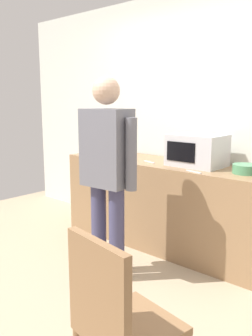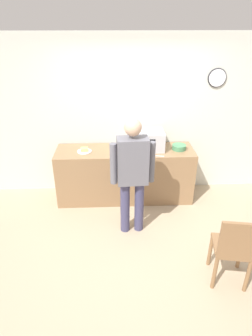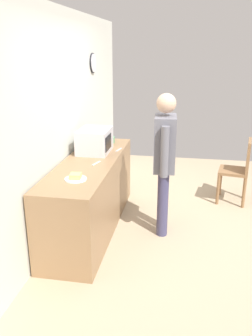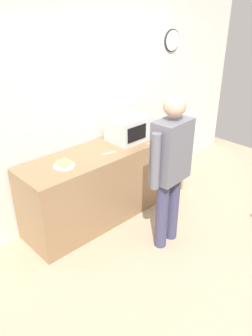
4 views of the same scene
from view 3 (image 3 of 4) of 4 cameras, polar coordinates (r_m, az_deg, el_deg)
The scene contains 10 objects.
ground_plane at distance 4.54m, azimuth 10.27°, elevation -9.55°, with size 6.00×6.00×0.00m, color tan.
back_wall at distance 4.36m, azimuth -10.33°, elevation 7.50°, with size 5.40×0.13×2.60m.
kitchen_counter at distance 4.33m, azimuth -5.79°, elevation -4.35°, with size 2.22×0.62×0.88m, color #93704C.
microwave at distance 4.48m, azimuth -5.13°, elevation 4.46°, with size 0.50×0.39×0.30m.
sandwich_plate at distance 3.57m, azimuth -8.22°, elevation -1.58°, with size 0.22×0.22×0.07m.
salad_bowl at distance 4.97m, azimuth -3.14°, elevation 4.64°, with size 0.22×0.22×0.08m, color #4C8E60.
fork_utensil at distance 4.06m, azimuth -4.87°, elevation 0.78°, with size 0.17×0.02×0.01m, color silver.
spoon_utensil at distance 4.59m, azimuth -1.20°, elevation 2.99°, with size 0.17×0.02×0.01m, color silver.
person_standing at distance 4.06m, azimuth 6.29°, elevation 2.13°, with size 0.59×0.26×1.68m.
wooden_chair at distance 5.25m, azimuth 17.98°, elevation -0.01°, with size 0.46×0.46×0.94m.
Camera 3 is at (-4.01, 0.10, 2.14)m, focal length 37.37 mm.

